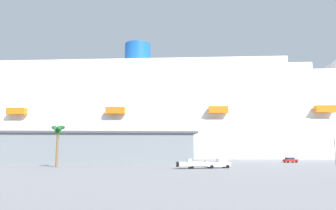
{
  "coord_description": "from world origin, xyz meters",
  "views": [
    {
      "loc": [
        -7.35,
        -78.3,
        4.49
      ],
      "look_at": [
        -2.79,
        37.46,
        20.48
      ],
      "focal_mm": 33.32,
      "sensor_mm": 36.0,
      "label": 1
    }
  ],
  "objects_px": {
    "palm_tree": "(58,134)",
    "street_lamp": "(335,147)",
    "cruise_ship": "(212,120)",
    "pickup_truck": "(219,163)",
    "small_boat_on_trailer": "(195,164)",
    "parked_car_red_hatchback": "(290,160)"
  },
  "relations": [
    {
      "from": "palm_tree",
      "to": "street_lamp",
      "type": "relative_size",
      "value": 1.39
    },
    {
      "from": "cruise_ship",
      "to": "pickup_truck",
      "type": "distance_m",
      "value": 79.13
    },
    {
      "from": "cruise_ship",
      "to": "street_lamp",
      "type": "relative_size",
      "value": 41.46
    },
    {
      "from": "pickup_truck",
      "to": "palm_tree",
      "type": "distance_m",
      "value": 38.25
    },
    {
      "from": "cruise_ship",
      "to": "street_lamp",
      "type": "height_order",
      "value": "cruise_ship"
    },
    {
      "from": "palm_tree",
      "to": "cruise_ship",
      "type": "bearing_deg",
      "value": 54.89
    },
    {
      "from": "small_boat_on_trailer",
      "to": "street_lamp",
      "type": "bearing_deg",
      "value": 15.76
    },
    {
      "from": "street_lamp",
      "to": "parked_car_red_hatchback",
      "type": "xyz_separation_m",
      "value": [
        -4.96,
        16.17,
        -3.88
      ]
    },
    {
      "from": "small_boat_on_trailer",
      "to": "palm_tree",
      "type": "distance_m",
      "value": 33.21
    },
    {
      "from": "pickup_truck",
      "to": "parked_car_red_hatchback",
      "type": "xyz_separation_m",
      "value": [
        27.44,
        25.68,
        -0.21
      ]
    },
    {
      "from": "cruise_ship",
      "to": "pickup_truck",
      "type": "height_order",
      "value": "cruise_ship"
    },
    {
      "from": "cruise_ship",
      "to": "palm_tree",
      "type": "bearing_deg",
      "value": -125.11
    },
    {
      "from": "cruise_ship",
      "to": "street_lamp",
      "type": "xyz_separation_m",
      "value": [
        19.59,
        -66.74,
        -13.14
      ]
    },
    {
      "from": "cruise_ship",
      "to": "small_boat_on_trailer",
      "type": "relative_size",
      "value": 33.44
    },
    {
      "from": "small_boat_on_trailer",
      "to": "street_lamp",
      "type": "relative_size",
      "value": 1.24
    },
    {
      "from": "street_lamp",
      "to": "parked_car_red_hatchback",
      "type": "height_order",
      "value": "street_lamp"
    },
    {
      "from": "pickup_truck",
      "to": "street_lamp",
      "type": "bearing_deg",
      "value": 16.36
    },
    {
      "from": "pickup_truck",
      "to": "small_boat_on_trailer",
      "type": "distance_m",
      "value": 5.53
    },
    {
      "from": "pickup_truck",
      "to": "palm_tree",
      "type": "relative_size",
      "value": 0.6
    },
    {
      "from": "cruise_ship",
      "to": "palm_tree",
      "type": "relative_size",
      "value": 29.91
    },
    {
      "from": "small_boat_on_trailer",
      "to": "parked_car_red_hatchback",
      "type": "relative_size",
      "value": 1.97
    },
    {
      "from": "pickup_truck",
      "to": "small_boat_on_trailer",
      "type": "xyz_separation_m",
      "value": [
        -5.4,
        -1.16,
        -0.09
      ]
    }
  ]
}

